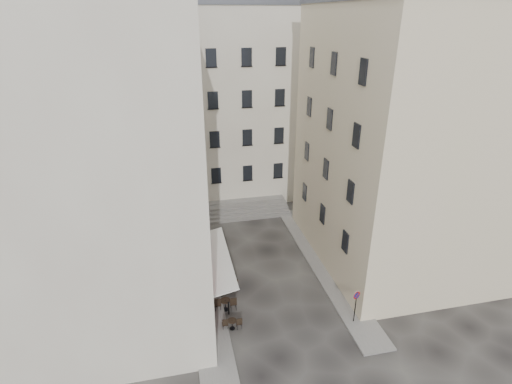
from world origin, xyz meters
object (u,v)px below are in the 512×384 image
object	(u,v)px
pedestrian	(223,264)
no_parking_sign	(356,301)
bistro_table_b	(225,304)
bistro_table_a	(232,323)

from	to	relation	value
pedestrian	no_parking_sign	bearing A→B (deg)	96.73
bistro_table_b	bistro_table_a	bearing A→B (deg)	-85.41
no_parking_sign	pedestrian	distance (m)	9.78
bistro_table_a	pedestrian	bearing A→B (deg)	86.81
no_parking_sign	bistro_table_a	xyz separation A→B (m)	(-7.35, 1.10, -1.24)
no_parking_sign	bistro_table_b	size ratio (longest dim) A/B	1.68
bistro_table_a	bistro_table_b	world-z (taller)	bistro_table_b
bistro_table_a	bistro_table_b	size ratio (longest dim) A/B	0.85
no_parking_sign	bistro_table_a	world-z (taller)	no_parking_sign
bistro_table_a	bistro_table_b	bearing A→B (deg)	94.59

